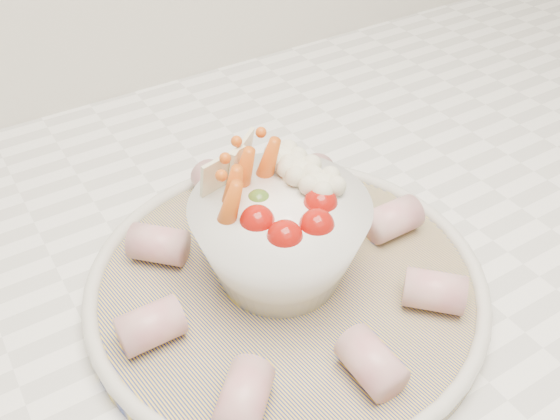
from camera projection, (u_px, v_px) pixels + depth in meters
serving_platter at (286, 283)px, 0.50m from camera, size 0.36×0.36×0.02m
veggie_bowl at (280, 234)px, 0.48m from camera, size 0.14×0.14×0.11m
cured_meat_rolls at (285, 266)px, 0.49m from camera, size 0.27×0.27×0.03m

